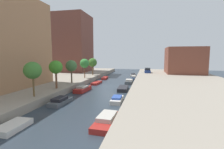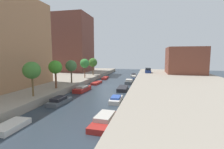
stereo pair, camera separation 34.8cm
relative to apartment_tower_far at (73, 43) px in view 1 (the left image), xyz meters
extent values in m
plane|color=#28333D|center=(16.00, -18.55, -10.01)|extent=(84.00, 84.00, 0.00)
cube|color=gray|center=(1.00, -18.55, -9.51)|extent=(20.00, 64.00, 1.00)
cube|color=gray|center=(31.00, -18.55, -9.51)|extent=(20.00, 64.00, 1.00)
cube|color=brown|center=(0.00, 0.00, 0.00)|extent=(10.00, 10.76, 18.03)
cube|color=brown|center=(34.00, 0.93, -5.26)|extent=(10.00, 10.07, 7.51)
cylinder|color=brown|center=(9.50, -32.28, -7.72)|extent=(0.22, 0.22, 2.59)
sphere|color=#3B732D|center=(9.50, -32.28, -5.66)|extent=(2.18, 2.18, 2.18)
cylinder|color=brown|center=(9.50, -26.90, -7.69)|extent=(0.31, 0.31, 2.64)
sphere|color=#3A8224|center=(9.50, -26.90, -5.63)|extent=(2.11, 2.11, 2.11)
cylinder|color=#4D412F|center=(9.50, -21.48, -7.77)|extent=(0.27, 0.27, 2.49)
sphere|color=#3E6837|center=(9.50, -21.48, -5.77)|extent=(2.15, 2.15, 2.15)
cylinder|color=brown|center=(9.50, -14.75, -7.69)|extent=(0.21, 0.21, 2.64)
sphere|color=#328137|center=(9.50, -14.75, -5.64)|extent=(2.10, 2.10, 2.10)
cylinder|color=brown|center=(9.50, -9.04, -7.74)|extent=(0.22, 0.22, 2.54)
sphere|color=#386A27|center=(9.50, -9.04, -5.68)|extent=(2.28, 2.28, 2.28)
cube|color=navy|center=(23.67, 0.48, -8.62)|extent=(1.93, 4.21, 0.78)
cube|color=#1E2328|center=(23.67, 0.17, -7.88)|extent=(1.63, 2.34, 0.70)
cube|color=beige|center=(12.57, -39.07, -9.76)|extent=(1.72, 3.03, 0.50)
cube|color=#4C5156|center=(12.72, -31.49, -9.76)|extent=(1.63, 3.91, 0.50)
cube|color=black|center=(12.72, -31.69, -9.32)|extent=(1.34, 2.17, 0.39)
cube|color=maroon|center=(12.70, -23.94, -9.67)|extent=(1.84, 4.25, 0.68)
cube|color=gray|center=(12.70, -24.06, -9.19)|extent=(1.51, 2.36, 0.27)
cube|color=maroon|center=(12.84, -16.34, -9.79)|extent=(1.49, 4.03, 0.45)
cube|color=maroon|center=(12.66, -8.48, -9.76)|extent=(1.56, 4.40, 0.50)
cube|color=maroon|center=(20.07, -36.38, -9.77)|extent=(1.86, 4.60, 0.49)
cube|color=#B2ADA3|center=(20.07, -36.18, -9.33)|extent=(1.51, 2.55, 0.38)
cube|color=beige|center=(19.70, -29.05, -9.74)|extent=(1.46, 3.59, 0.54)
cube|color=#2D4C9E|center=(19.70, -29.18, -9.35)|extent=(1.21, 1.98, 0.25)
cube|color=#232328|center=(19.41, -21.51, -9.71)|extent=(1.80, 4.31, 0.61)
cube|color=#4C5156|center=(19.78, -14.56, -9.67)|extent=(1.59, 3.48, 0.68)
cube|color=#B2ADA3|center=(19.78, -14.72, -9.17)|extent=(1.35, 1.92, 0.33)
cube|color=#33476B|center=(20.18, -7.43, -9.75)|extent=(1.54, 4.28, 0.52)
cube|color=gray|center=(20.18, -7.47, -9.30)|extent=(1.22, 2.38, 0.38)
cube|color=beige|center=(19.50, -1.15, -9.75)|extent=(1.37, 4.27, 0.53)
cube|color=black|center=(19.50, -1.14, -9.35)|extent=(1.16, 2.35, 0.26)
camera|label=1|loc=(23.55, -50.31, -3.77)|focal=26.41mm
camera|label=2|loc=(23.89, -50.24, -3.77)|focal=26.41mm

